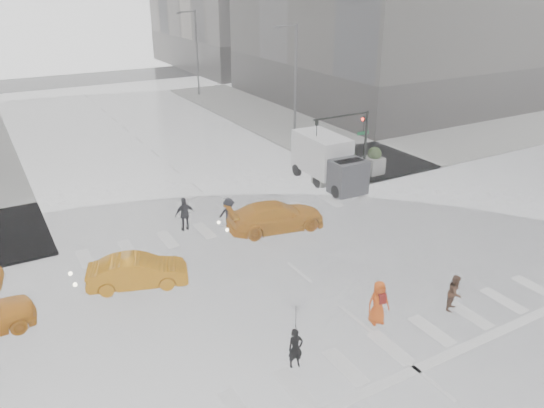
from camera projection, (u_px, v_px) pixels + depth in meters
ground at (299, 272)px, 23.52m from camera, size 120.00×120.00×0.00m
sidewalk_ne at (380, 126)px, 46.36m from camera, size 35.00×35.00×0.15m
road_markings at (299, 272)px, 23.52m from camera, size 18.00×48.00×0.01m
traffic_signal_pole at (354, 133)px, 32.76m from camera, size 4.45×0.42×4.50m
street_lamp_near at (294, 78)px, 40.91m from camera, size 2.15×0.22×9.00m
street_lamp_far at (196, 50)px, 56.87m from camera, size 2.15×0.22×9.00m
planter_west at (324, 171)px, 32.88m from camera, size 1.10×1.10×1.80m
planter_mid at (350, 166)px, 33.79m from camera, size 1.10×1.10×1.80m
planter_east at (374, 161)px, 34.70m from camera, size 1.10×1.10×1.80m
pedestrian_black at (296, 325)px, 17.20m from camera, size 1.12×1.14×2.43m
pedestrian_brown at (455, 293)px, 20.64m from camera, size 0.90×0.82×1.51m
pedestrian_orange at (378, 302)px, 19.79m from camera, size 0.98×0.77×1.76m
pedestrian_far_a at (185, 214)px, 27.15m from camera, size 1.05×0.65×1.79m
pedestrian_far_b at (229, 214)px, 27.33m from camera, size 1.22×1.15×1.68m
taxi_mid at (138, 272)px, 22.26m from camera, size 4.38×2.64×1.36m
taxi_rear at (276, 216)px, 27.29m from camera, size 4.78×2.77×1.48m
box_truck at (328, 160)px, 33.07m from camera, size 2.12×5.65×3.00m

